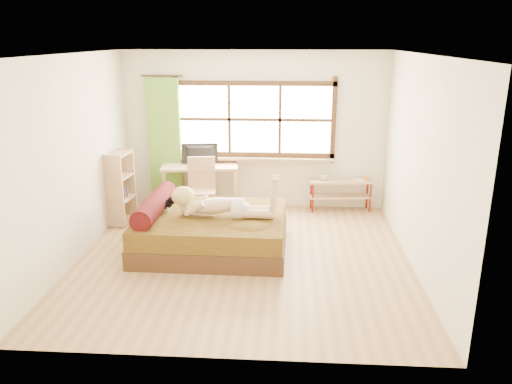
# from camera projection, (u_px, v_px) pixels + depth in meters

# --- Properties ---
(floor) EXTENTS (4.50, 4.50, 0.00)m
(floor) POSITION_uv_depth(u_px,v_px,m) (244.00, 258.00, 6.85)
(floor) COLOR #9E754C
(floor) RESTS_ON ground
(ceiling) EXTENTS (4.50, 4.50, 0.00)m
(ceiling) POSITION_uv_depth(u_px,v_px,m) (242.00, 54.00, 6.04)
(ceiling) COLOR white
(ceiling) RESTS_ON wall_back
(wall_back) EXTENTS (4.50, 0.00, 4.50)m
(wall_back) POSITION_uv_depth(u_px,v_px,m) (255.00, 131.00, 8.59)
(wall_back) COLOR silver
(wall_back) RESTS_ON floor
(wall_front) EXTENTS (4.50, 0.00, 4.50)m
(wall_front) POSITION_uv_depth(u_px,v_px,m) (219.00, 225.00, 4.30)
(wall_front) COLOR silver
(wall_front) RESTS_ON floor
(wall_left) EXTENTS (0.00, 4.50, 4.50)m
(wall_left) POSITION_uv_depth(u_px,v_px,m) (73.00, 160.00, 6.59)
(wall_left) COLOR silver
(wall_left) RESTS_ON floor
(wall_right) EXTENTS (0.00, 4.50, 4.50)m
(wall_right) POSITION_uv_depth(u_px,v_px,m) (420.00, 165.00, 6.31)
(wall_right) COLOR silver
(wall_right) RESTS_ON floor
(window) EXTENTS (2.80, 0.16, 1.46)m
(window) POSITION_uv_depth(u_px,v_px,m) (255.00, 122.00, 8.51)
(window) COLOR #FFEDBF
(window) RESTS_ON wall_back
(curtain) EXTENTS (0.55, 0.10, 2.20)m
(curtain) POSITION_uv_depth(u_px,v_px,m) (165.00, 143.00, 8.63)
(curtain) COLOR #5F9829
(curtain) RESTS_ON wall_back
(bed) EXTENTS (2.09, 1.68, 0.79)m
(bed) POSITION_uv_depth(u_px,v_px,m) (209.00, 230.00, 7.07)
(bed) COLOR #31210E
(bed) RESTS_ON floor
(woman) EXTENTS (1.46, 0.43, 0.62)m
(woman) POSITION_uv_depth(u_px,v_px,m) (222.00, 195.00, 6.85)
(woman) COLOR #D0AB86
(woman) RESTS_ON bed
(kitten) EXTENTS (0.31, 0.13, 0.25)m
(kitten) POSITION_uv_depth(u_px,v_px,m) (163.00, 203.00, 7.10)
(kitten) COLOR black
(kitten) RESTS_ON bed
(desk) EXTENTS (1.35, 0.75, 0.81)m
(desk) POSITION_uv_depth(u_px,v_px,m) (200.00, 171.00, 8.55)
(desk) COLOR tan
(desk) RESTS_ON floor
(monitor) EXTENTS (0.62, 0.16, 0.35)m
(monitor) POSITION_uv_depth(u_px,v_px,m) (200.00, 154.00, 8.52)
(monitor) COLOR black
(monitor) RESTS_ON desk
(chair) EXTENTS (0.51, 0.51, 1.01)m
(chair) POSITION_uv_depth(u_px,v_px,m) (202.00, 185.00, 8.25)
(chair) COLOR tan
(chair) RESTS_ON floor
(pipe_shelf) EXTENTS (1.11, 0.38, 0.62)m
(pipe_shelf) POSITION_uv_depth(u_px,v_px,m) (341.00, 188.00, 8.61)
(pipe_shelf) COLOR tan
(pipe_shelf) RESTS_ON floor
(cup) EXTENTS (0.14, 0.14, 0.10)m
(cup) POSITION_uv_depth(u_px,v_px,m) (324.00, 177.00, 8.57)
(cup) COLOR gray
(cup) RESTS_ON pipe_shelf
(book) EXTENTS (0.20, 0.26, 0.02)m
(book) POSITION_uv_depth(u_px,v_px,m) (353.00, 180.00, 8.55)
(book) COLOR gray
(book) RESTS_ON pipe_shelf
(bookshelf) EXTENTS (0.34, 0.54, 1.17)m
(bookshelf) POSITION_uv_depth(u_px,v_px,m) (121.00, 187.00, 7.98)
(bookshelf) COLOR tan
(bookshelf) RESTS_ON floor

